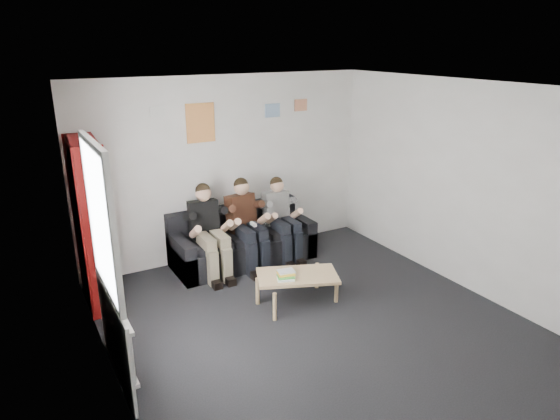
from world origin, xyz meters
name	(u,v)px	position (x,y,z in m)	size (l,w,h in m)	color
room_shell	(323,217)	(0.00, 0.00, 1.35)	(5.00, 5.00, 5.00)	black
sofa	(242,243)	(0.02, 2.11, 0.29)	(2.08, 0.85, 0.80)	black
bookshelf	(93,224)	(-2.07, 1.89, 1.04)	(0.31, 0.93, 2.08)	maroon
coffee_table	(297,278)	(0.06, 0.61, 0.35)	(0.99, 0.54, 0.39)	tan
game_cases	(286,275)	(-0.10, 0.61, 0.43)	(0.27, 0.25, 0.06)	white
person_left	(210,232)	(-0.56, 1.91, 0.64)	(0.40, 0.86, 1.29)	black
person_middle	(247,225)	(0.02, 1.91, 0.64)	(0.40, 0.86, 1.29)	#4A2518
person_right	(282,219)	(0.59, 1.91, 0.62)	(0.37, 0.79, 1.23)	beige
radiator	(124,345)	(-2.15, 0.20, 0.35)	(0.10, 0.64, 0.60)	silver
window	(108,283)	(-2.22, 0.20, 1.03)	(0.05, 1.30, 2.36)	white
poster_large	(200,123)	(-0.40, 2.49, 2.05)	(0.42, 0.01, 0.55)	#E7BF51
poster_blue	(272,110)	(0.75, 2.49, 2.15)	(0.25, 0.01, 0.20)	#3B89C8
poster_pink	(301,105)	(1.25, 2.49, 2.20)	(0.22, 0.01, 0.18)	#C43D78
poster_sign	(157,111)	(-1.00, 2.49, 2.25)	(0.20, 0.01, 0.14)	white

